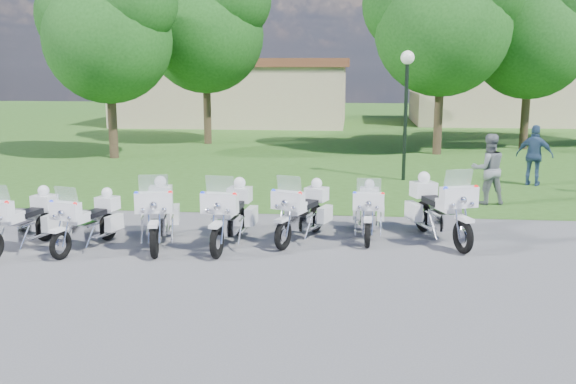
# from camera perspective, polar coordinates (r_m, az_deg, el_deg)

# --- Properties ---
(ground) EXTENTS (100.00, 100.00, 0.00)m
(ground) POSITION_cam_1_polar(r_m,az_deg,el_deg) (13.44, -1.10, -4.96)
(ground) COLOR #5D5E63
(ground) RESTS_ON ground
(grass_lawn) EXTENTS (100.00, 48.00, 0.01)m
(grass_lawn) POSITION_cam_1_polar(r_m,az_deg,el_deg) (40.01, 3.53, 5.89)
(grass_lawn) COLOR #32591C
(grass_lawn) RESTS_ON ground
(motorcycle_0) EXTENTS (1.01, 2.19, 1.49)m
(motorcycle_0) POSITION_cam_1_polar(r_m,az_deg,el_deg) (14.26, -22.48, -2.30)
(motorcycle_0) COLOR black
(motorcycle_0) RESTS_ON ground
(motorcycle_1) EXTENTS (1.04, 2.06, 1.42)m
(motorcycle_1) POSITION_cam_1_polar(r_m,az_deg,el_deg) (13.91, -17.31, -2.39)
(motorcycle_1) COLOR black
(motorcycle_1) RESTS_ON ground
(motorcycle_2) EXTENTS (1.12, 2.41, 1.64)m
(motorcycle_2) POSITION_cam_1_polar(r_m,az_deg,el_deg) (13.80, -11.46, -1.82)
(motorcycle_2) COLOR black
(motorcycle_2) RESTS_ON ground
(motorcycle_3) EXTENTS (0.91, 2.41, 1.62)m
(motorcycle_3) POSITION_cam_1_polar(r_m,az_deg,el_deg) (13.54, -5.12, -1.92)
(motorcycle_3) COLOR black
(motorcycle_3) RESTS_ON ground
(motorcycle_4) EXTENTS (1.26, 2.16, 1.52)m
(motorcycle_4) POSITION_cam_1_polar(r_m,az_deg,el_deg) (13.93, 1.34, -1.67)
(motorcycle_4) COLOR black
(motorcycle_4) RESTS_ON ground
(motorcycle_5) EXTENTS (0.74, 2.14, 1.44)m
(motorcycle_5) POSITION_cam_1_polar(r_m,az_deg,el_deg) (14.25, 7.17, -1.61)
(motorcycle_5) COLOR black
(motorcycle_5) RESTS_ON ground
(motorcycle_6) EXTENTS (1.37, 2.40, 1.69)m
(motorcycle_6) POSITION_cam_1_polar(r_m,az_deg,el_deg) (14.24, 13.30, -1.41)
(motorcycle_6) COLOR black
(motorcycle_6) RESTS_ON ground
(lamp_post) EXTENTS (0.44, 0.44, 4.19)m
(lamp_post) POSITION_cam_1_polar(r_m,az_deg,el_deg) (21.19, 10.50, 9.49)
(lamp_post) COLOR black
(lamp_post) RESTS_ON ground
(tree_0) EXTENTS (5.89, 5.03, 7.85)m
(tree_0) POSITION_cam_1_polar(r_m,az_deg,el_deg) (26.96, -15.82, 13.93)
(tree_0) COLOR #38281C
(tree_0) RESTS_ON ground
(tree_1) EXTENTS (6.41, 5.47, 8.55)m
(tree_1) POSITION_cam_1_polar(r_m,az_deg,el_deg) (31.09, -7.46, 14.70)
(tree_1) COLOR #38281C
(tree_1) RESTS_ON ground
(tree_2) EXTENTS (6.48, 5.53, 8.64)m
(tree_2) POSITION_cam_1_polar(r_m,az_deg,el_deg) (27.85, 13.49, 15.03)
(tree_2) COLOR #38281C
(tree_2) RESTS_ON ground
(tree_3) EXTENTS (5.95, 5.08, 7.94)m
(tree_3) POSITION_cam_1_polar(r_m,az_deg,el_deg) (30.72, 20.70, 13.37)
(tree_3) COLOR #38281C
(tree_3) RESTS_ON ground
(building_west) EXTENTS (14.56, 8.32, 4.10)m
(building_west) POSITION_cam_1_polar(r_m,az_deg,el_deg) (41.53, -4.78, 8.92)
(building_west) COLOR #C3AA8D
(building_west) RESTS_ON ground
(building_east) EXTENTS (11.44, 7.28, 4.10)m
(building_east) POSITION_cam_1_polar(r_m,az_deg,el_deg) (43.87, 18.41, 8.52)
(building_east) COLOR #C3AA8D
(building_east) RESTS_ON ground
(bystander_b) EXTENTS (1.04, 0.87, 1.92)m
(bystander_b) POSITION_cam_1_polar(r_m,az_deg,el_deg) (18.21, 17.37, 1.93)
(bystander_b) COLOR slate
(bystander_b) RESTS_ON ground
(bystander_c) EXTENTS (1.21, 0.89, 1.90)m
(bystander_c) POSITION_cam_1_polar(r_m,az_deg,el_deg) (21.51, 21.07, 3.03)
(bystander_c) COLOR navy
(bystander_c) RESTS_ON ground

